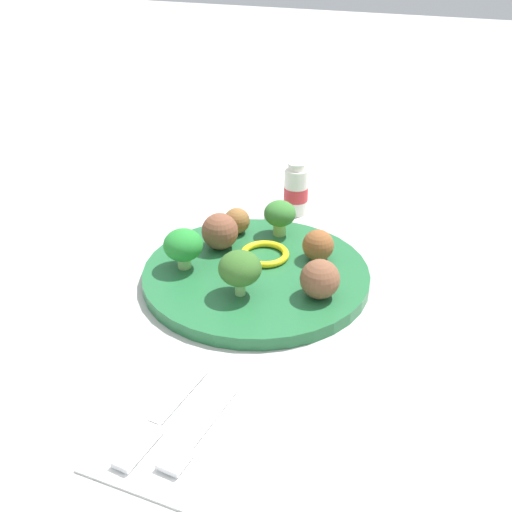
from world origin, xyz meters
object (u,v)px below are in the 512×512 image
Objects in this scene: pepper_ring_mid_left at (268,254)px; napkin at (186,423)px; yogurt_bottle at (296,190)px; meatball_far_rim at (237,221)px; fork at (198,430)px; knife at (163,418)px; meatball_near_rim at (318,245)px; broccoli_floret_near_rim at (279,214)px; meatball_mid_right at (320,279)px; broccoli_floret_mid_left at (238,268)px; plate at (256,276)px; broccoli_floret_front_right at (183,246)px; meatball_center at (220,231)px.

napkin is (0.29, 0.01, -0.02)m from pepper_ring_mid_left.
meatball_far_rim is at bearing -23.30° from yogurt_bottle.
knife is at bearing -95.15° from fork.
meatball_near_rim reaches higher than knife.
meatball_mid_right is (0.13, 0.09, -0.01)m from broccoli_floret_near_rim.
broccoli_floret_mid_left is 1.55× the size of meatball_far_rim.
plate is at bearing 0.73° from broccoli_floret_near_rim.
meatball_near_rim is 0.50× the size of yogurt_bottle.
broccoli_floret_front_right is at bearing -155.71° from napkin.
meatball_far_rim reaches higher than napkin.
broccoli_floret_near_rim is at bearing -145.79° from meatball_mid_right.
meatball_near_rim is at bearing 95.20° from meatball_center.
meatball_mid_right is 0.32× the size of knife.
broccoli_floret_near_rim is 0.77× the size of pepper_ring_mid_left.
broccoli_floret_front_right is 0.42× the size of fork.
broccoli_floret_front_right is at bearing -92.98° from meatball_mid_right.
meatball_center reaches higher than pepper_ring_mid_left.
plate reaches higher than napkin.
broccoli_floret_near_rim is at bearing 103.63° from meatball_far_rim.
meatball_near_rim is 0.06m from pepper_ring_mid_left.
broccoli_floret_front_right is 0.64× the size of yogurt_bottle.
broccoli_floret_mid_left is at bearing -32.39° from meatball_near_rim.
knife is (0.31, -0.07, -0.03)m from meatball_near_rim.
plate is 5.47× the size of broccoli_floret_front_right.
meatball_near_rim is 0.13m from meatball_far_rim.
fork is 0.83× the size of knife.
broccoli_floret_mid_left reaches higher than meatball_center.
meatball_mid_right is at bearing 70.28° from plate.
broccoli_floret_mid_left is at bearing -0.60° from broccoli_floret_near_rim.
yogurt_bottle is (-0.20, -0.01, 0.03)m from plate.
meatball_center is at bearing -168.28° from knife.
meatball_mid_right is 0.58× the size of yogurt_bottle.
meatball_center reaches higher than fork.
meatball_near_rim is 1.13× the size of meatball_far_rim.
broccoli_floret_near_rim is at bearing 2.77° from yogurt_bottle.
yogurt_bottle is at bearing -178.22° from plate.
napkin is at bearing 12.44° from meatball_far_rim.
knife is (0.20, 0.00, -0.04)m from broccoli_floret_mid_left.
knife is 1.83× the size of yogurt_bottle.
meatball_far_rim is at bearing -165.25° from fork.
meatball_far_rim reaches higher than pepper_ring_mid_left.
napkin is at bearing 3.10° from yogurt_bottle.
meatball_near_rim is at bearing 171.27° from napkin.
yogurt_bottle is at bearing 161.00° from meatball_center.
broccoli_floret_near_rim is 0.36m from knife.
meatball_near_rim is 0.64× the size of pepper_ring_mid_left.
yogurt_bottle reaches higher than broccoli_floret_near_rim.
knife is at bearing 0.70° from yogurt_bottle.
meatball_near_rim is at bearing 25.19° from yogurt_bottle.
meatball_far_rim is 0.24× the size of knife.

